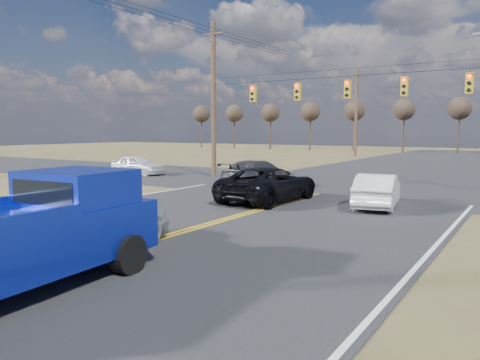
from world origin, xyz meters
The scene contains 12 objects.
ground centered at (0.00, 0.00, 0.00)m, with size 160.00×160.00×0.00m, color brown.
road_main centered at (0.00, 10.00, 0.00)m, with size 14.00×120.00×0.02m, color #28282B.
road_cross centered at (0.00, 18.00, 0.00)m, with size 120.00×12.00×0.02m, color #28282B.
signal_gantry centered at (0.50, 17.79, 5.06)m, with size 19.60×4.83×10.00m.
utility_poles centered at (0.00, 17.00, 5.23)m, with size 19.60×58.32×10.00m.
treeline centered at (0.00, 26.96, 5.70)m, with size 87.00×117.80×7.40m.
pickup_truck centered at (0.78, -1.77, 1.09)m, with size 2.77×6.13×2.24m.
silver_suv centered at (-0.80, 0.69, 0.88)m, with size 2.07×5.14×1.75m, color #A9ACB2.
black_suv centered at (-0.80, 10.68, 0.75)m, with size 2.50×5.42×1.51m, color black.
white_car_queue centered at (3.64, 11.60, 0.69)m, with size 1.45×4.16×1.37m, color white.
dgrey_car_queue centered at (-3.83, 14.84, 0.74)m, with size 2.07×5.10×1.48m, color #39393F.
cross_car_west centered at (-14.31, 16.41, 0.68)m, with size 3.99×1.61×1.36m, color white.
Camera 1 is at (8.97, -6.91, 3.09)m, focal length 35.00 mm.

